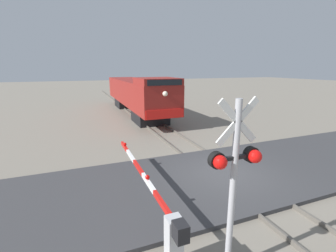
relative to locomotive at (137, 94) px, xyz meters
The scene contains 7 objects.
ground_plane 15.21m from the locomotive, 90.00° to the right, with size 160.00×160.00×0.00m, color gray.
rail_track_left 15.22m from the locomotive, 92.72° to the right, with size 0.08×80.00×0.15m, color #59544C.
rail_track_right 15.22m from the locomotive, 87.28° to the right, with size 0.08×80.00×0.15m, color #59544C.
road_surface 15.20m from the locomotive, 90.00° to the right, with size 36.00×5.66×0.15m, color #38383A.
locomotive is the anchor object (origin of this frame).
crossing_signal 19.40m from the locomotive, 98.30° to the right, with size 1.18×0.33×4.00m.
crossing_gate 18.15m from the locomotive, 102.39° to the right, with size 0.36×6.62×1.40m.
Camera 1 is at (-5.70, -7.73, 4.55)m, focal length 25.16 mm.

